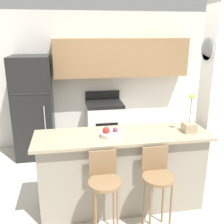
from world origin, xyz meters
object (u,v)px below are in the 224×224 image
object	(u,v)px
stove_range	(105,125)
fruit_bowl	(110,134)
orchid_vase	(189,124)
refrigerator	(34,107)
bar_stool_left	(104,183)
bar_stool_right	(157,178)

from	to	relation	value
stove_range	fruit_bowl	distance (m)	1.99
orchid_vase	refrigerator	bearing A→B (deg)	138.36
bar_stool_left	orchid_vase	xyz separation A→B (m)	(1.11, 0.41, 0.46)
stove_range	refrigerator	bearing A→B (deg)	-176.81
bar_stool_right	orchid_vase	size ratio (longest dim) A/B	2.01
bar_stool_left	fruit_bowl	xyz separation A→B (m)	(0.14, 0.42, 0.39)
refrigerator	bar_stool_right	size ratio (longest dim) A/B	1.85
bar_stool_right	bar_stool_left	bearing A→B (deg)	180.00
bar_stool_left	bar_stool_right	xyz separation A→B (m)	(0.58, 0.00, 0.00)
bar_stool_left	stove_range	bearing A→B (deg)	81.83
refrigerator	bar_stool_left	bearing A→B (deg)	-67.06
refrigerator	stove_range	xyz separation A→B (m)	(1.28, 0.07, -0.44)
bar_stool_left	bar_stool_right	world-z (taller)	same
orchid_vase	fruit_bowl	size ratio (longest dim) A/B	1.92
stove_range	bar_stool_right	xyz separation A→B (m)	(0.25, -2.31, 0.19)
stove_range	fruit_bowl	size ratio (longest dim) A/B	4.25
orchid_vase	fruit_bowl	distance (m)	0.98
orchid_vase	fruit_bowl	bearing A→B (deg)	179.42
refrigerator	orchid_vase	bearing A→B (deg)	-41.64
stove_range	bar_stool_left	world-z (taller)	stove_range
bar_stool_right	orchid_vase	bearing A→B (deg)	37.93
refrigerator	bar_stool_right	world-z (taller)	refrigerator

